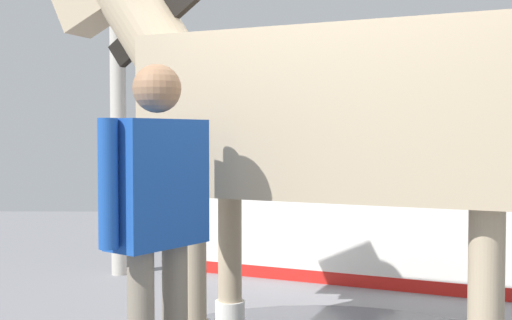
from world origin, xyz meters
TOP-DOWN VIEW (x-y plane):
  - barrier_wall at (0.74, 2.14)m, footprint 3.90×1.70m
  - roof_post_near at (-2.01, 2.81)m, footprint 0.16×0.16m
  - horse at (-0.23, 0.16)m, footprint 3.36×1.76m
  - handler at (-1.07, -0.50)m, footprint 0.48×0.58m

SIDE VIEW (x-z plane):
  - barrier_wall at x=0.74m, z-range -0.04..0.98m
  - handler at x=-1.07m, z-range 0.15..1.92m
  - horse at x=-0.23m, z-range 0.18..2.85m
  - roof_post_near at x=-2.01m, z-range 0.00..3.05m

